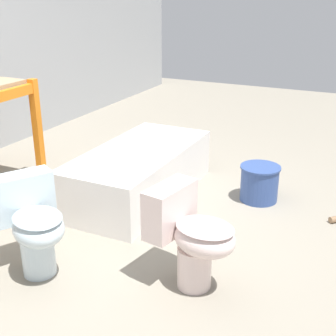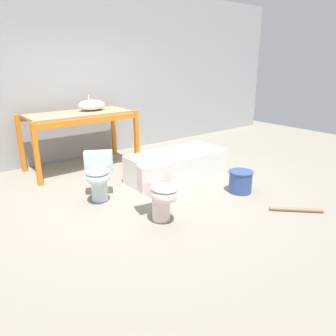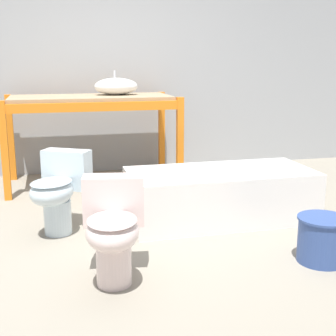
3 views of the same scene
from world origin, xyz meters
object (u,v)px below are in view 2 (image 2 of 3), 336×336
object	(u,v)px
sink_basin	(92,105)
toilet_far	(160,191)
toilet_near	(99,175)
bathtub_main	(177,164)
bucket_white	(240,181)

from	to	relation	value
sink_basin	toilet_far	distance (m)	2.68
sink_basin	toilet_near	xyz separation A→B (m)	(-0.71, -1.56, -0.72)
bathtub_main	bucket_white	size ratio (longest dim) A/B	4.49
bathtub_main	toilet_near	world-z (taller)	toilet_near
bucket_white	toilet_far	bearing A→B (deg)	178.10
toilet_near	toilet_far	world-z (taller)	same
sink_basin	bucket_white	world-z (taller)	sink_basin
bathtub_main	toilet_near	distance (m)	1.39
sink_basin	bucket_white	xyz separation A→B (m)	(1.04, -2.59, -0.92)
toilet_far	bucket_white	xyz separation A→B (m)	(1.44, -0.05, -0.20)
toilet_far	bucket_white	distance (m)	1.46
bucket_white	bathtub_main	bearing A→B (deg)	110.14
bathtub_main	toilet_far	distance (m)	1.45
sink_basin	toilet_near	world-z (taller)	sink_basin
sink_basin	bathtub_main	bearing A→B (deg)	-66.94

